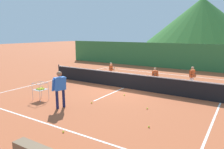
% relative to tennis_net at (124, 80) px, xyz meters
% --- Properties ---
extents(ground_plane, '(120.00, 120.00, 0.00)m').
position_rel_tennis_net_xyz_m(ground_plane, '(0.00, 0.00, -0.50)').
color(ground_plane, '#B25633').
extents(line_baseline_near, '(10.95, 0.08, 0.01)m').
position_rel_tennis_net_xyz_m(line_baseline_near, '(0.00, -6.29, -0.50)').
color(line_baseline_near, white).
rests_on(line_baseline_near, ground).
extents(line_baseline_far, '(10.95, 0.08, 0.01)m').
position_rel_tennis_net_xyz_m(line_baseline_far, '(0.00, 6.00, -0.50)').
color(line_baseline_far, white).
rests_on(line_baseline_far, ground).
extents(line_sideline_west, '(0.08, 12.29, 0.01)m').
position_rel_tennis_net_xyz_m(line_sideline_west, '(-5.48, 0.00, -0.50)').
color(line_sideline_west, white).
rests_on(line_sideline_west, ground).
extents(line_sideline_east, '(0.08, 12.29, 0.01)m').
position_rel_tennis_net_xyz_m(line_sideline_east, '(5.48, 0.00, -0.50)').
color(line_sideline_east, white).
rests_on(line_sideline_east, ground).
extents(line_service_center, '(0.08, 6.27, 0.01)m').
position_rel_tennis_net_xyz_m(line_service_center, '(0.00, 0.00, -0.50)').
color(line_service_center, white).
rests_on(line_service_center, ground).
extents(tennis_net, '(11.42, 0.08, 1.05)m').
position_rel_tennis_net_xyz_m(tennis_net, '(0.00, 0.00, 0.00)').
color(tennis_net, '#333338').
rests_on(tennis_net, ground).
extents(instructor, '(0.47, 0.84, 1.71)m').
position_rel_tennis_net_xyz_m(instructor, '(-0.69, -4.73, 0.53)').
color(instructor, '#191E4C').
rests_on(instructor, ground).
extents(student_0, '(0.53, 0.53, 1.23)m').
position_rel_tennis_net_xyz_m(student_0, '(-2.20, 1.96, 0.24)').
color(student_0, silver).
rests_on(student_0, ground).
extents(student_1, '(0.40, 0.68, 1.21)m').
position_rel_tennis_net_xyz_m(student_1, '(1.46, 1.49, 0.23)').
color(student_1, black).
rests_on(student_1, ground).
extents(student_2, '(0.42, 0.70, 1.33)m').
position_rel_tennis_net_xyz_m(student_2, '(3.56, 2.48, 0.30)').
color(student_2, silver).
rests_on(student_2, ground).
extents(ball_cart, '(0.58, 0.58, 0.90)m').
position_rel_tennis_net_xyz_m(ball_cart, '(-2.44, -4.41, 0.08)').
color(ball_cart, '#B7B7BC').
rests_on(ball_cart, ground).
extents(tennis_ball_0, '(0.07, 0.07, 0.07)m').
position_rel_tennis_net_xyz_m(tennis_ball_0, '(0.84, -1.45, -0.47)').
color(tennis_ball_0, yellow).
rests_on(tennis_ball_0, ground).
extents(tennis_ball_1, '(0.07, 0.07, 0.07)m').
position_rel_tennis_net_xyz_m(tennis_ball_1, '(-4.45, -2.65, -0.47)').
color(tennis_ball_1, yellow).
rests_on(tennis_ball_1, ground).
extents(tennis_ball_2, '(0.07, 0.07, 0.07)m').
position_rel_tennis_net_xyz_m(tennis_ball_2, '(0.14, -3.48, -0.47)').
color(tennis_ball_2, yellow).
rests_on(tennis_ball_2, ground).
extents(tennis_ball_3, '(0.07, 0.07, 0.07)m').
position_rel_tennis_net_xyz_m(tennis_ball_3, '(3.57, -4.53, -0.47)').
color(tennis_ball_3, yellow).
rests_on(tennis_ball_3, ground).
extents(tennis_ball_4, '(0.07, 0.07, 0.07)m').
position_rel_tennis_net_xyz_m(tennis_ball_4, '(1.22, -6.49, -0.47)').
color(tennis_ball_4, yellow).
rests_on(tennis_ball_4, ground).
extents(tennis_ball_5, '(0.07, 0.07, 0.07)m').
position_rel_tennis_net_xyz_m(tennis_ball_5, '(2.76, -2.78, -0.47)').
color(tennis_ball_5, yellow).
rests_on(tennis_ball_5, ground).
extents(tennis_ball_7, '(0.07, 0.07, 0.07)m').
position_rel_tennis_net_xyz_m(tennis_ball_7, '(-3.93, -1.88, -0.47)').
color(tennis_ball_7, yellow).
rests_on(tennis_ball_7, ground).
extents(windscreen_fence, '(24.09, 0.08, 2.46)m').
position_rel_tennis_net_xyz_m(windscreen_fence, '(0.00, 9.08, 0.73)').
color(windscreen_fence, '#33753D').
rests_on(windscreen_fence, ground).
extents(hill_0, '(39.90, 39.90, 16.28)m').
position_rel_tennis_net_xyz_m(hill_0, '(-9.03, 75.15, 7.64)').
color(hill_0, '#2D6628').
rests_on(hill_0, ground).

